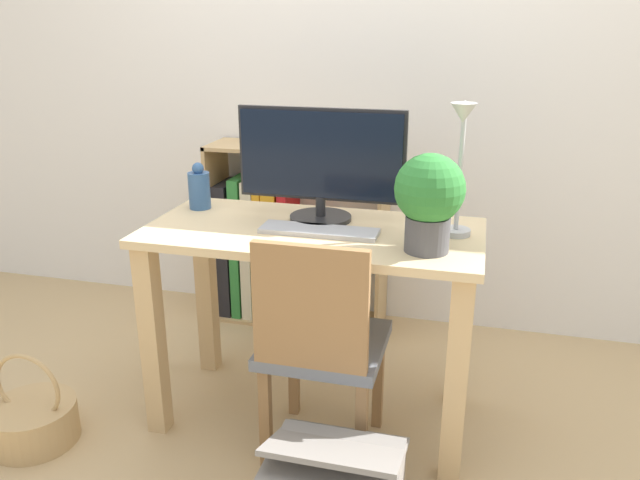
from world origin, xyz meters
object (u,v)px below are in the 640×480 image
object	(u,v)px
chair	(320,342)
potted_plant	(429,197)
bookshelf	(268,238)
monitor	(320,161)
desk_lamp	(461,157)
vase	(199,189)
keyboard	(319,231)
basket	(33,420)

from	to	relation	value
chair	potted_plant	bearing A→B (deg)	18.28
chair	bookshelf	size ratio (longest dim) A/B	0.93
monitor	desk_lamp	world-z (taller)	desk_lamp
vase	bookshelf	xyz separation A→B (m)	(0.05, 0.64, -0.41)
keyboard	desk_lamp	world-z (taller)	desk_lamp
potted_plant	bookshelf	size ratio (longest dim) A/B	0.35
monitor	keyboard	xyz separation A→B (m)	(0.04, -0.15, -0.21)
monitor	keyboard	world-z (taller)	monitor
bookshelf	vase	bearing A→B (deg)	-94.07
monitor	vase	bearing A→B (deg)	176.88
monitor	bookshelf	world-z (taller)	monitor
vase	desk_lamp	bearing A→B (deg)	-7.65
vase	monitor	bearing A→B (deg)	-3.12
basket	keyboard	bearing A→B (deg)	20.77
monitor	potted_plant	xyz separation A→B (m)	(0.41, -0.24, -0.04)
keyboard	vase	xyz separation A→B (m)	(-0.52, 0.18, 0.07)
potted_plant	chair	xyz separation A→B (m)	(-0.32, -0.11, -0.49)
monitor	basket	bearing A→B (deg)	-150.97
chair	basket	world-z (taller)	chair
keyboard	potted_plant	size ratio (longest dim) A/B	1.31
potted_plant	basket	size ratio (longest dim) A/B	0.88
vase	chair	distance (m)	0.79
chair	desk_lamp	bearing A→B (deg)	30.74
chair	basket	xyz separation A→B (m)	(-1.02, -0.18, -0.36)
keyboard	desk_lamp	distance (m)	0.53
monitor	vase	size ratio (longest dim) A/B	3.37
vase	basket	size ratio (longest dim) A/B	0.51
bookshelf	potted_plant	bearing A→B (deg)	-46.85
desk_lamp	bookshelf	xyz separation A→B (m)	(-0.93, 0.77, -0.61)
chair	bookshelf	bearing A→B (deg)	117.60
potted_plant	chair	distance (m)	0.59
potted_plant	bookshelf	xyz separation A→B (m)	(-0.85, 0.90, -0.51)
potted_plant	bookshelf	distance (m)	1.34
potted_plant	monitor	bearing A→B (deg)	149.83
desk_lamp	basket	xyz separation A→B (m)	(-1.42, -0.41, -0.95)
monitor	chair	world-z (taller)	monitor
chair	monitor	bearing A→B (deg)	104.52
potted_plant	bookshelf	world-z (taller)	potted_plant
desk_lamp	bookshelf	distance (m)	1.35
potted_plant	basket	bearing A→B (deg)	-168.10
monitor	basket	xyz separation A→B (m)	(-0.93, -0.52, -0.89)
desk_lamp	bookshelf	world-z (taller)	desk_lamp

